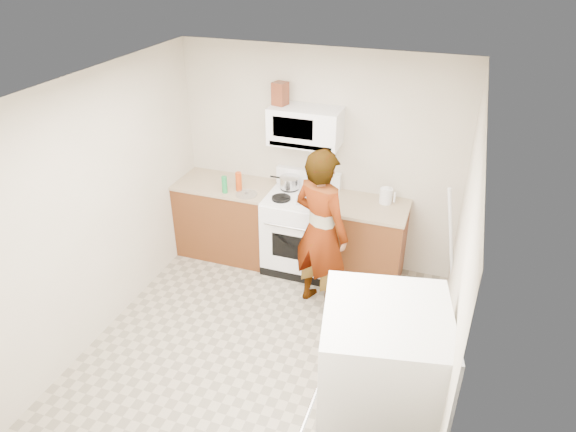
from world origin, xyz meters
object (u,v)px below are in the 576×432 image
at_px(gas_range, 300,230).
at_px(person, 321,232).
at_px(fridge, 376,419).
at_px(microwave, 305,126).
at_px(saucepan, 290,182).
at_px(kettle, 386,196).

height_order(gas_range, person, person).
distance_m(person, fridge, 2.23).
relative_size(microwave, saucepan, 3.47).
relative_size(fridge, kettle, 10.19).
height_order(gas_range, microwave, microwave).
xyz_separation_m(person, fridge, (0.94, -2.02, -0.04)).
distance_m(person, saucepan, 0.94).
bearing_deg(fridge, gas_range, 106.08).
bearing_deg(microwave, saucepan, -179.88).
relative_size(gas_range, kettle, 6.77).
xyz_separation_m(fridge, kettle, (-0.43, 2.77, 0.17)).
relative_size(microwave, person, 0.43).
distance_m(microwave, kettle, 1.14).
relative_size(gas_range, saucepan, 5.16).
xyz_separation_m(gas_range, saucepan, (-0.17, 0.13, 0.53)).
relative_size(gas_range, fridge, 0.66).
bearing_deg(kettle, person, -118.77).
bearing_deg(saucepan, gas_range, -36.19).
bearing_deg(gas_range, person, -56.11).
height_order(gas_range, saucepan, gas_range).
bearing_deg(microwave, kettle, 0.73).
bearing_deg(gas_range, microwave, 90.00).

